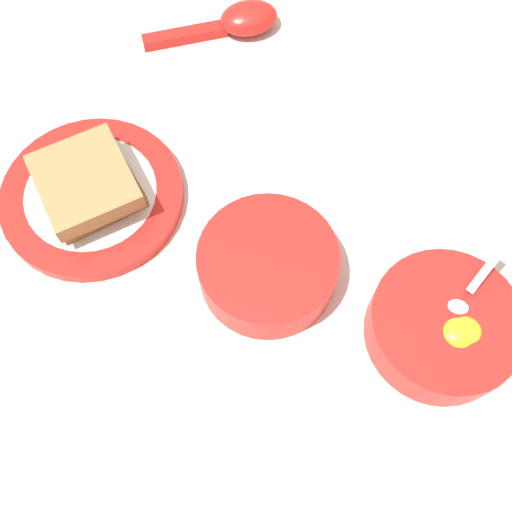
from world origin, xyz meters
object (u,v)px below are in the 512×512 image
at_px(toast_sandwich, 86,183).
at_px(congee_bowl, 268,265).
at_px(toast_plate, 92,196).
at_px(soup_spoon, 238,21).
at_px(egg_bowl, 443,326).

distance_m(toast_sandwich, congee_bowl, 0.19).
bearing_deg(toast_plate, toast_sandwich, 131.86).
bearing_deg(toast_plate, soup_spoon, -110.38).
height_order(toast_plate, toast_sandwich, toast_sandwich).
bearing_deg(egg_bowl, congee_bowl, -9.49).
bearing_deg(soup_spoon, egg_bowl, 128.06).
height_order(egg_bowl, toast_sandwich, egg_bowl).
bearing_deg(soup_spoon, toast_sandwich, 70.01).
distance_m(egg_bowl, congee_bowl, 0.17).
bearing_deg(egg_bowl, soup_spoon, -51.94).
bearing_deg(toast_plate, egg_bowl, 168.22).
bearing_deg(toast_sandwich, soup_spoon, -109.99).
height_order(soup_spoon, congee_bowl, congee_bowl).
height_order(toast_sandwich, congee_bowl, toast_sandwich).
xyz_separation_m(toast_sandwich, soup_spoon, (-0.09, -0.26, -0.02)).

